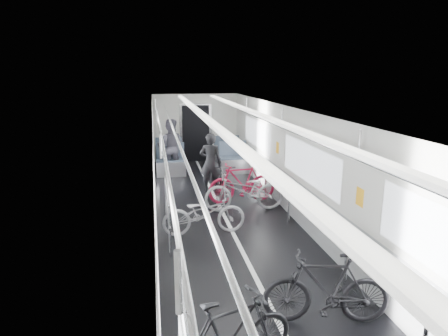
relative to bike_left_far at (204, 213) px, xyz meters
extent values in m
cube|color=black|center=(0.57, -0.22, -0.43)|extent=(3.00, 14.00, 0.01)
cube|color=white|center=(0.57, -0.22, 1.97)|extent=(3.00, 14.00, 0.02)
cube|color=silver|center=(-0.93, -0.22, 0.77)|extent=(0.02, 14.00, 2.40)
cube|color=silver|center=(2.07, -0.22, 0.77)|extent=(0.02, 14.00, 2.40)
cube|color=silver|center=(0.57, 6.78, 0.77)|extent=(3.00, 0.02, 2.40)
cube|color=white|center=(0.57, -0.22, -0.43)|extent=(0.08, 13.80, 0.01)
cube|color=gray|center=(-0.90, -0.22, 0.02)|extent=(0.01, 13.90, 0.90)
cube|color=gray|center=(2.04, -0.22, 0.02)|extent=(0.01, 13.90, 0.90)
cube|color=white|center=(-0.90, -0.22, 0.97)|extent=(0.01, 10.80, 0.75)
cube|color=white|center=(2.04, -0.22, 0.97)|extent=(0.01, 10.80, 0.75)
cube|color=white|center=(0.02, -0.22, 1.91)|extent=(0.14, 13.40, 0.05)
cube|color=white|center=(1.12, -0.22, 1.91)|extent=(0.14, 13.40, 0.05)
cube|color=black|center=(0.57, 6.72, 0.57)|extent=(0.95, 0.10, 2.00)
imported|color=#A3A2A7|center=(0.00, 0.00, 0.00)|extent=(1.67, 0.63, 0.87)
imported|color=black|center=(1.16, -3.15, 0.05)|extent=(1.68, 0.76, 0.97)
imported|color=#9F9EA3|center=(1.09, 1.20, 0.05)|extent=(1.86, 0.69, 0.97)
imported|color=#A41433|center=(1.17, 1.80, 0.08)|extent=(1.76, 0.65, 1.03)
imported|color=black|center=(0.85, 2.73, -0.03)|extent=(0.54, 1.52, 0.80)
imported|color=black|center=(0.54, 2.83, 0.37)|extent=(0.67, 0.54, 1.60)
imported|color=#312F37|center=(-0.42, 4.93, 0.44)|extent=(0.94, 0.79, 1.75)
camera|label=1|loc=(-0.91, -7.40, 2.71)|focal=32.00mm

